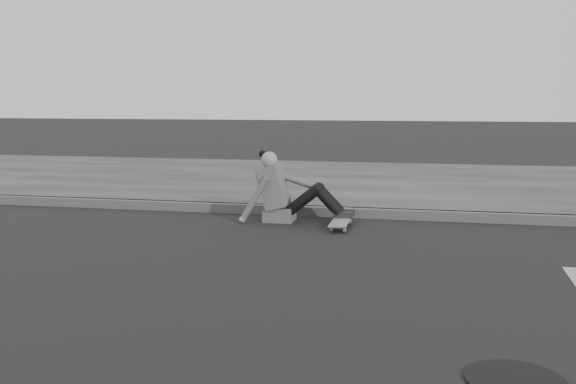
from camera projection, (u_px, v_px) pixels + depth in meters
name	position (u px, v px, depth m)	size (l,w,h in m)	color
ground	(205.00, 262.00, 5.94)	(80.00, 80.00, 0.00)	black
curb	(270.00, 209.00, 8.43)	(24.00, 0.16, 0.12)	#4A4A4A
sidewalk	(311.00, 181.00, 11.35)	(24.00, 6.00, 0.12)	#383838
manhole	(516.00, 380.00, 3.43)	(0.54, 0.54, 0.01)	black
skateboard	(341.00, 222.00, 7.53)	(0.20, 0.78, 0.09)	gray
seated_woman	(285.00, 192.00, 7.88)	(1.38, 0.46, 0.88)	#555558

